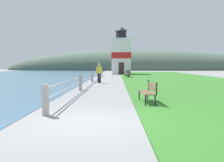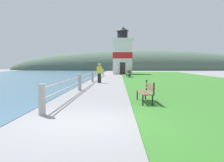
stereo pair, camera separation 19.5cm
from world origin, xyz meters
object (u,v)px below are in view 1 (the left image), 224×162
Objects in this scene: lighthouse at (121,54)px; person_strolling at (99,72)px; trash_bin at (128,74)px; park_bench_near at (149,91)px; park_bench_midway at (128,73)px.

person_strolling is (-2.36, -20.72, -2.50)m from lighthouse.
trash_bin is (3.14, 11.46, -0.52)m from person_strolling.
park_bench_near is at bearing -89.10° from lighthouse.
lighthouse reaches higher than person_strolling.
park_bench_near is 2.10× the size of trash_bin.
person_strolling is 11.89m from trash_bin.
park_bench_midway is 0.23× the size of lighthouse.
park_bench_near and park_bench_midway have the same top height.
lighthouse reaches higher than park_bench_near.
person_strolling is at bearing -96.49° from lighthouse.
person_strolling is at bearing 73.39° from park_bench_midway.
park_bench_midway is 2.13m from trash_bin.
trash_bin is at bearing 13.98° from person_strolling.
park_bench_near reaches higher than trash_bin.
person_strolling is at bearing -105.31° from trash_bin.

